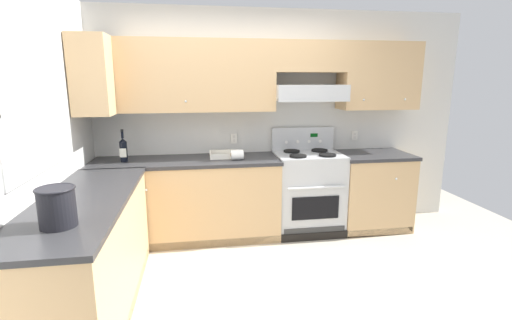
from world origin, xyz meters
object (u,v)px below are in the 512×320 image
at_px(paper_towel_roll, 237,155).
at_px(stove, 308,191).
at_px(bowl, 225,155).
at_px(bucket, 57,206).
at_px(wine_bottle, 123,149).

bearing_deg(paper_towel_roll, stove, 7.06).
height_order(bowl, bucket, bucket).
distance_m(wine_bottle, bowl, 1.08).
height_order(wine_bottle, bowl, wine_bottle).
height_order(wine_bottle, bucket, wine_bottle).
distance_m(stove, bucket, 2.79).
bearing_deg(bowl, wine_bottle, -176.06).
xyz_separation_m(stove, paper_towel_roll, (-0.84, -0.10, 0.49)).
distance_m(bowl, paper_towel_roll, 0.21).
bearing_deg(wine_bottle, bucket, -91.44).
height_order(bucket, paper_towel_roll, bucket).
bearing_deg(paper_towel_roll, bowl, 126.11).
relative_size(bowl, bucket, 1.39).
bearing_deg(bowl, bucket, -121.11).
bearing_deg(bucket, wine_bottle, 88.56).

